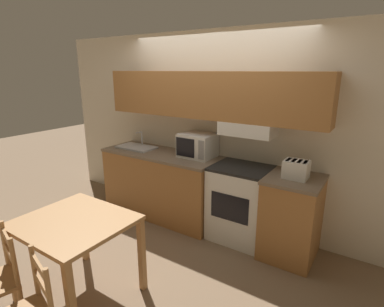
% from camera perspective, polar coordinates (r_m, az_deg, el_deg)
% --- Properties ---
extents(ground_plane, '(16.00, 16.00, 0.00)m').
position_cam_1_polar(ground_plane, '(4.46, 3.53, -11.80)').
color(ground_plane, '#7F664C').
extents(wall_back, '(5.39, 0.38, 2.55)m').
position_cam_1_polar(wall_back, '(3.94, 3.65, 7.30)').
color(wall_back, silver).
rests_on(wall_back, ground_plane).
extents(lower_counter_main, '(1.74, 0.65, 0.94)m').
position_cam_1_polar(lower_counter_main, '(4.36, -5.77, -5.75)').
color(lower_counter_main, '#A36B38').
rests_on(lower_counter_main, ground_plane).
extents(lower_counter_right_stub, '(0.58, 0.65, 0.94)m').
position_cam_1_polar(lower_counter_right_stub, '(3.59, 18.38, -11.43)').
color(lower_counter_right_stub, '#A36B38').
rests_on(lower_counter_right_stub, ground_plane).
extents(stove_range, '(0.68, 0.59, 0.94)m').
position_cam_1_polar(stove_range, '(3.79, 9.09, -9.29)').
color(stove_range, white).
rests_on(stove_range, ground_plane).
extents(microwave, '(0.45, 0.38, 0.31)m').
position_cam_1_polar(microwave, '(3.96, 1.07, 1.58)').
color(microwave, white).
rests_on(microwave, lower_counter_main).
extents(toaster, '(0.26, 0.22, 0.19)m').
position_cam_1_polar(toaster, '(3.37, 19.22, -2.84)').
color(toaster, white).
rests_on(toaster, lower_counter_right_stub).
extents(sink_basin, '(0.57, 0.33, 0.23)m').
position_cam_1_polar(sink_basin, '(4.51, -10.54, 1.26)').
color(sink_basin, '#B7BABF').
rests_on(sink_basin, lower_counter_main).
extents(dining_table, '(0.94, 0.84, 0.78)m').
position_cam_1_polar(dining_table, '(2.95, -21.39, -13.70)').
color(dining_table, '#B27F4C').
rests_on(dining_table, ground_plane).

